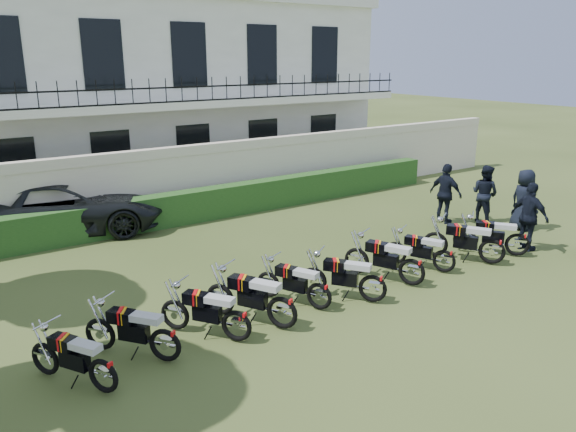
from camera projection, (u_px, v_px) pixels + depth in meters
The scene contains 19 objects.
ground at pixel (336, 299), 12.19m from camera, with size 100.00×100.00×0.00m, color #37461C.
perimeter_wall at pixel (179, 181), 18.18m from camera, with size 30.00×0.35×2.30m.
hedge at pixel (219, 202), 18.28m from camera, with size 18.00×0.60×1.00m, color #1B4418.
building at pixel (113, 92), 22.17m from camera, with size 20.40×9.60×7.40m.
motorcycle_0 at pixel (103, 368), 8.67m from camera, with size 0.99×1.60×0.98m.
motorcycle_1 at pixel (165, 337), 9.55m from camera, with size 1.23×1.57×1.04m.
motorcycle_2 at pixel (236, 318), 10.24m from camera, with size 1.15×1.62×1.04m.
motorcycle_3 at pixel (282, 305), 10.70m from camera, with size 1.09×1.85×1.12m.
motorcycle_4 at pixel (319, 290), 11.54m from camera, with size 0.89×1.68×0.99m.
motorcycle_5 at pixel (373, 282), 11.87m from camera, with size 1.20×1.62×1.05m.
motorcycle_6 at pixel (412, 265), 12.73m from camera, with size 0.94×1.90×1.10m.
motorcycle_7 at pixel (445, 256), 13.53m from camera, with size 0.87×1.65×0.97m.
motorcycle_8 at pixel (493, 245), 14.04m from camera, with size 1.13×1.82×1.12m.
motorcycle_9 at pixel (518, 239), 14.63m from camera, with size 1.22×1.61×1.05m.
suv at pixel (63, 207), 16.50m from camera, with size 2.65×5.74×1.59m, color black.
officer_2 at pixel (530, 217), 15.00m from camera, with size 1.10×0.46×1.88m, color black.
officer_3 at pixel (524, 200), 16.82m from camera, with size 0.91×0.59×1.86m, color black.
officer_4 at pixel (485, 194), 17.65m from camera, with size 0.88×0.69×1.82m, color black.
officer_5 at pixel (446, 194), 17.47m from camera, with size 1.11×0.46×1.89m, color black.
Camera 1 is at (-7.26, -8.61, 5.11)m, focal length 35.00 mm.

